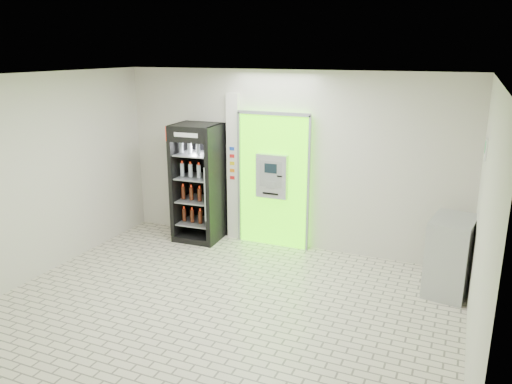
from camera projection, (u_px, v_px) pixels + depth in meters
The scene contains 7 objects.
ground at pixel (222, 308), 6.62m from camera, with size 6.00×6.00×0.00m, color beige.
room_shell at pixel (219, 173), 6.11m from camera, with size 6.00×6.00×6.00m.
atm_assembly at pixel (274, 180), 8.51m from camera, with size 1.30×0.24×2.33m.
pillar at pixel (234, 168), 8.80m from camera, with size 0.22×0.11×2.60m.
beverage_cooler at pixel (199, 185), 8.82m from camera, with size 0.82×0.76×2.08m.
steel_cabinet at pixel (450, 256), 6.93m from camera, with size 0.66×0.89×1.09m.
exit_sign at pixel (486, 149), 6.15m from camera, with size 0.02×0.22×0.26m.
Camera 1 is at (2.75, -5.28, 3.30)m, focal length 35.00 mm.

